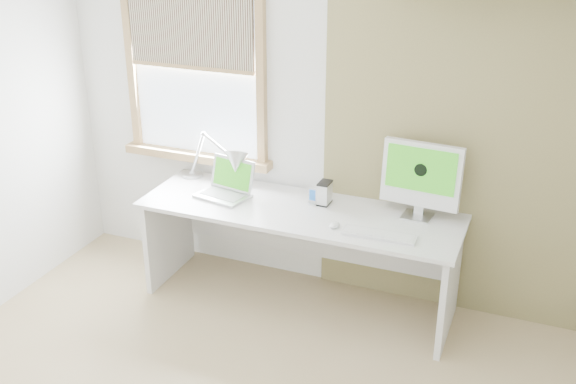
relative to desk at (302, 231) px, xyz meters
The scene contains 11 objects.
room 1.63m from the desk, 88.00° to the right, with size 4.04×3.54×2.64m.
accent_wall 1.33m from the desk, 15.81° to the left, with size 2.00×0.02×2.60m, color olive.
window 1.41m from the desk, 164.06° to the left, with size 1.20×0.14×1.42m.
desk is the anchor object (origin of this frame).
desk_lamp 0.73m from the desk, behind, with size 0.64×0.36×0.38m.
laptop 0.62m from the desk, behind, with size 0.40×0.35×0.25m.
phone_dock 0.24m from the desk, 36.27° to the left, with size 0.07×0.07×0.13m.
external_drive 0.32m from the desk, 34.73° to the left, with size 0.08×0.13×0.16m.
imac 0.92m from the desk, ahead, with size 0.53×0.18×0.51m.
keyboard 0.68m from the desk, 22.04° to the right, with size 0.47×0.15×0.02m.
mouse 0.43m from the desk, 36.74° to the right, with size 0.06×0.09×0.03m, color white.
Camera 1 is at (1.43, -2.51, 2.68)m, focal length 42.33 mm.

